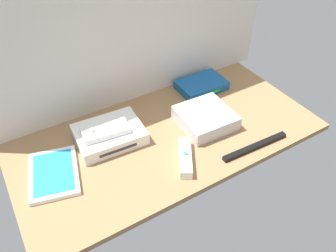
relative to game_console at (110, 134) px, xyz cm
name	(u,v)px	position (x,y,z in cm)	size (l,w,h in cm)	color
ground_plane	(168,137)	(17.13, -7.92, -3.20)	(100.00, 48.00, 2.00)	#936D47
back_wall	(128,15)	(17.13, 16.68, 29.80)	(110.00, 1.20, 64.00)	silver
game_console	(110,134)	(0.00, 0.00, 0.00)	(22.01, 17.55, 4.40)	white
mini_computer	(205,118)	(30.92, -9.46, 0.44)	(17.70, 17.70, 5.30)	silver
game_case	(54,173)	(-20.08, -5.57, -1.44)	(17.82, 21.74, 1.56)	white
network_router	(202,85)	(41.91, 8.17, -0.50)	(18.20, 12.62, 3.40)	#145193
remote_wand	(185,157)	(15.67, -20.46, -0.69)	(10.69, 14.55, 3.40)	white
remote_classic_pad	(105,129)	(-1.37, -0.50, 3.21)	(15.25, 9.67, 2.40)	white
sensor_bar	(255,146)	(37.58, -27.21, -1.50)	(24.00, 1.80, 1.40)	black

